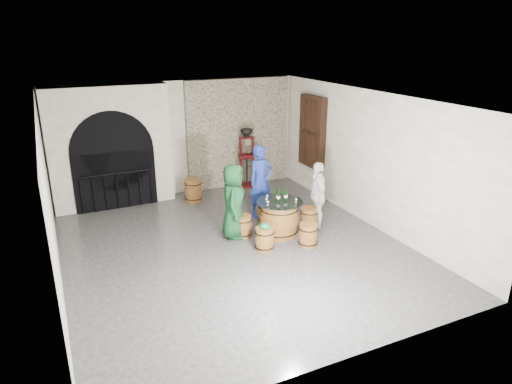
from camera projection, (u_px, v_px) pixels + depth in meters
name	position (u px, v px, depth m)	size (l,w,h in m)	color
ground	(234.00, 248.00, 9.96)	(8.00, 8.00, 0.00)	#2D2D30
wall_back	(179.00, 139.00, 12.84)	(8.00, 8.00, 0.00)	silver
wall_front	(348.00, 262.00, 6.01)	(8.00, 8.00, 0.00)	silver
wall_left	(49.00, 203.00, 8.03)	(8.00, 8.00, 0.00)	silver
wall_right	(369.00, 159.00, 10.83)	(8.00, 8.00, 0.00)	silver
ceiling	(232.00, 100.00, 8.89)	(8.00, 8.00, 0.00)	beige
stone_facing_panel	(239.00, 133.00, 13.51)	(3.20, 0.12, 3.18)	tan
arched_opening	(111.00, 148.00, 11.87)	(3.10, 0.60, 3.19)	silver
shuttered_window	(312.00, 132.00, 12.76)	(0.23, 1.10, 2.00)	black
barrel_table	(279.00, 218.00, 10.46)	(1.07, 1.07, 0.83)	brown
barrel_stool_left	(243.00, 226.00, 10.45)	(0.43, 0.43, 0.50)	brown
barrel_stool_far	(266.00, 212.00, 11.25)	(0.43, 0.43, 0.50)	brown
barrel_stool_right	(309.00, 218.00, 10.89)	(0.43, 0.43, 0.50)	brown
barrel_stool_near_right	(308.00, 235.00, 9.99)	(0.43, 0.43, 0.50)	brown
barrel_stool_near_left	(265.00, 239.00, 9.80)	(0.43, 0.43, 0.50)	brown
green_cap	(265.00, 226.00, 9.70)	(0.24, 0.20, 0.11)	#0B7C49
person_green	(233.00, 201.00, 10.22)	(0.84, 0.55, 1.72)	#113F1E
person_blue	(261.00, 181.00, 11.39)	(0.67, 0.44, 1.85)	navy
person_white	(317.00, 195.00, 10.80)	(0.94, 0.39, 1.61)	silver
wine_bottle_left	(278.00, 196.00, 10.28)	(0.08, 0.08, 0.32)	black
wine_bottle_center	(286.00, 195.00, 10.34)	(0.08, 0.08, 0.32)	black
wine_bottle_right	(278.00, 195.00, 10.36)	(0.08, 0.08, 0.32)	black
tasting_glass_a	(268.00, 203.00, 10.09)	(0.05, 0.05, 0.10)	#C56826
tasting_glass_b	(286.00, 198.00, 10.41)	(0.05, 0.05, 0.10)	#C56826
tasting_glass_c	(267.00, 197.00, 10.46)	(0.05, 0.05, 0.10)	#C56826
tasting_glass_d	(287.00, 196.00, 10.52)	(0.05, 0.05, 0.10)	#C56826
tasting_glass_e	(296.00, 200.00, 10.24)	(0.05, 0.05, 0.10)	#C56826
tasting_glass_f	(266.00, 200.00, 10.27)	(0.05, 0.05, 0.10)	#C56826
side_barrel	(193.00, 190.00, 12.58)	(0.48, 0.48, 0.64)	brown
corking_press	(247.00, 154.00, 13.53)	(0.74, 0.47, 1.76)	#470B11
control_box	(248.00, 141.00, 13.63)	(0.18, 0.10, 0.22)	silver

